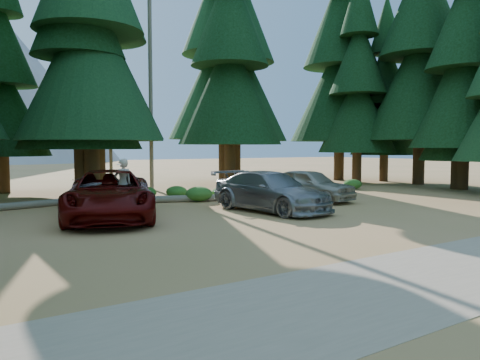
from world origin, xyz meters
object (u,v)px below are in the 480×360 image
Objects in this scene: silver_minivan_right at (309,185)px; frisbee_player at (123,184)px; silver_minivan_center at (271,191)px; log_mid at (178,199)px; log_left at (42,204)px; log_right at (292,192)px; red_pickup at (110,195)px.

silver_minivan_right is 9.21m from frisbee_player.
silver_minivan_center is 2.97× the size of frisbee_player.
silver_minivan_center is 1.41× the size of log_mid.
silver_minivan_center is 1.28× the size of log_left.
frisbee_player is at bearing 174.20° from log_right.
log_mid is (4.33, 3.43, -0.72)m from red_pickup.
red_pickup is 11.10m from log_right.
log_left is (-1.87, 4.84, -1.08)m from frisbee_player.
log_right is (12.02, -2.13, 0.01)m from log_left.
log_mid is (3.78, 3.26, -1.07)m from frisbee_player.
red_pickup is 1.40× the size of silver_minivan_right.
silver_minivan_center is at bearing -51.77° from log_mid.
log_mid reaches higher than log_left.
frisbee_player is 0.43× the size of log_left.
frisbee_player is 5.11m from log_mid.
red_pickup is 5.23m from log_left.
frisbee_player is (0.55, 0.17, 0.36)m from red_pickup.
log_left is at bearing 149.20° from log_right.
silver_minivan_right is at bearing 18.92° from silver_minivan_center.
silver_minivan_right is at bearing 174.17° from frisbee_player.
red_pickup is at bearing 9.42° from frisbee_player.
red_pickup is 9.75m from silver_minivan_right.
red_pickup is at bearing -123.38° from log_mid.
silver_minivan_center is 6.31m from log_right.
red_pickup is 5.57m from log_mid.
silver_minivan_right reaches higher than log_right.
silver_minivan_right is 1.05× the size of log_left.
log_right is (0.96, 2.43, -0.60)m from silver_minivan_right.
log_left is 1.10× the size of log_mid.
red_pickup reaches higher than log_right.
log_right is at bearing -172.61° from frisbee_player.
silver_minivan_center is at bearing -158.14° from log_right.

